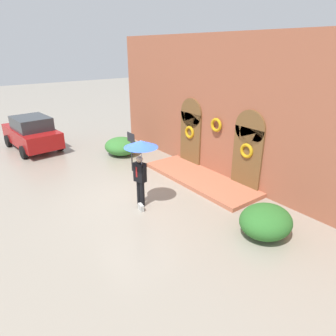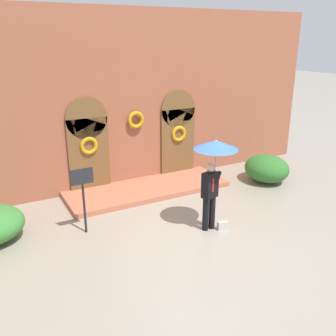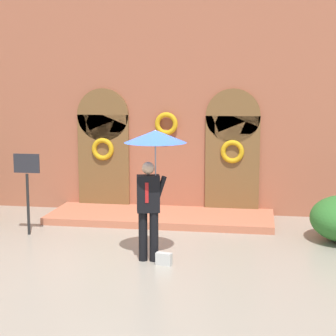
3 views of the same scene
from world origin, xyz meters
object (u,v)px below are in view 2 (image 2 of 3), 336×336
at_px(handbag, 223,225).
at_px(sign_post, 83,190).
at_px(shrub_right, 267,168).
at_px(person_with_umbrella, 214,158).

bearing_deg(handbag, sign_post, 165.18).
distance_m(handbag, shrub_right, 3.98).
xyz_separation_m(person_with_umbrella, shrub_right, (3.58, 1.90, -1.45)).
bearing_deg(sign_post, handbag, -25.96).
xyz_separation_m(handbag, shrub_right, (3.37, 2.10, 0.35)).
height_order(person_with_umbrella, sign_post, person_with_umbrella).
xyz_separation_m(person_with_umbrella, sign_post, (-2.95, 1.34, -0.75)).
bearing_deg(sign_post, person_with_umbrella, -24.44).
xyz_separation_m(person_with_umbrella, handbag, (0.21, -0.20, -1.80)).
relative_size(handbag, sign_post, 0.16).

